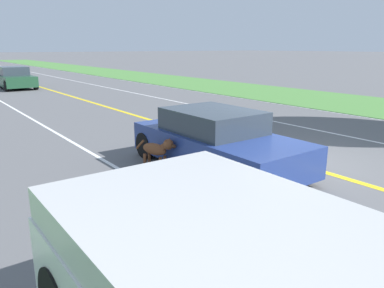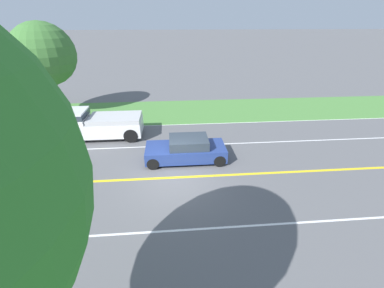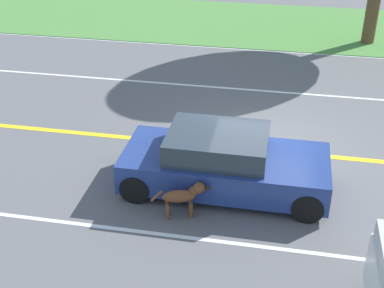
{
  "view_description": "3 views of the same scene",
  "coord_description": "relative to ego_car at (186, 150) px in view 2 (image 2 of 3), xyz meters",
  "views": [
    {
      "loc": [
        6.91,
        5.36,
        2.64
      ],
      "look_at": [
        2.59,
        -0.47,
        0.75
      ],
      "focal_mm": 35.0,
      "sensor_mm": 36.0,
      "label": 1
    },
    {
      "loc": [
        -10.56,
        0.01,
        6.95
      ],
      "look_at": [
        1.55,
        -1.03,
        1.03
      ],
      "focal_mm": 24.0,
      "sensor_mm": 36.0,
      "label": 2
    },
    {
      "loc": [
        11.16,
        0.4,
        6.51
      ],
      "look_at": [
        1.7,
        -1.41,
        0.98
      ],
      "focal_mm": 50.0,
      "sensor_mm": 36.0,
      "label": 3
    }
  ],
  "objects": [
    {
      "name": "centre_divider_line",
      "position": [
        -1.72,
        0.73,
        -0.61
      ],
      "size": [
        0.18,
        160.0,
        0.01
      ],
      "primitive_type": "cube",
      "color": "yellow",
      "rests_on": "ground"
    },
    {
      "name": "lane_dash_oncoming",
      "position": [
        -5.22,
        0.73,
        -0.61
      ],
      "size": [
        0.1,
        160.0,
        0.01
      ],
      "primitive_type": "cube",
      "color": "white",
      "rests_on": "ground"
    },
    {
      "name": "dog",
      "position": [
        1.14,
        -0.62,
        -0.13
      ],
      "size": [
        0.45,
        1.13,
        0.78
      ],
      "rotation": [
        0.0,
        0.0,
        0.3
      ],
      "color": "brown",
      "rests_on": "ground"
    },
    {
      "name": "grass_verge_right",
      "position": [
        8.28,
        0.73,
        -0.6
      ],
      "size": [
        6.0,
        160.0,
        0.03
      ],
      "primitive_type": "cube",
      "color": "#4C843D",
      "rests_on": "ground"
    },
    {
      "name": "ground_plane",
      "position": [
        -1.72,
        0.73,
        -0.62
      ],
      "size": [
        400.0,
        400.0,
        0.0
      ],
      "primitive_type": "plane",
      "color": "#5B5B5E"
    },
    {
      "name": "ego_car",
      "position": [
        0.0,
        0.0,
        0.0
      ],
      "size": [
        1.87,
        4.26,
        1.31
      ],
      "color": "navy",
      "rests_on": "ground"
    },
    {
      "name": "lane_dash_same_dir",
      "position": [
        1.78,
        0.73,
        -0.61
      ],
      "size": [
        0.1,
        160.0,
        0.01
      ],
      "primitive_type": "cube",
      "color": "white",
      "rests_on": "ground"
    },
    {
      "name": "roadside_tree_right_near",
      "position": [
        8.51,
        9.97,
        3.98
      ],
      "size": [
        4.59,
        4.59,
        6.91
      ],
      "color": "brown",
      "rests_on": "ground"
    },
    {
      "name": "pickup_truck",
      "position": [
        3.49,
        5.76,
        0.34
      ],
      "size": [
        2.12,
        5.66,
        1.86
      ],
      "color": "silver",
      "rests_on": "ground"
    },
    {
      "name": "lane_edge_line_right",
      "position": [
        5.28,
        0.73,
        -0.61
      ],
      "size": [
        0.14,
        160.0,
        0.01
      ],
      "primitive_type": "cube",
      "color": "white",
      "rests_on": "ground"
    },
    {
      "name": "street_sign",
      "position": [
        6.2,
        10.21,
        1.0
      ],
      "size": [
        0.11,
        0.64,
        2.58
      ],
      "color": "gray",
      "rests_on": "ground"
    }
  ]
}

